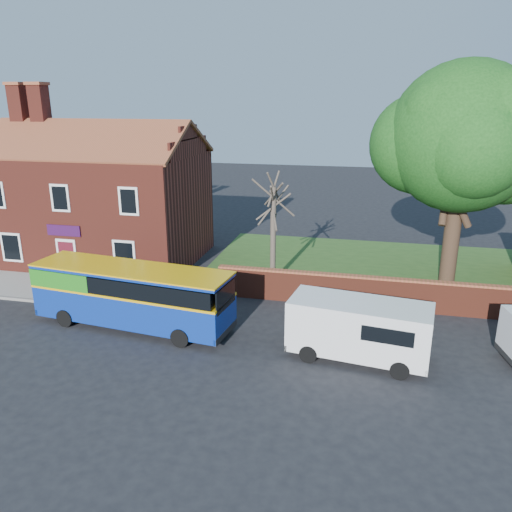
# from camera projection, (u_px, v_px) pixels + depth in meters

# --- Properties ---
(ground) EXTENTS (120.00, 120.00, 0.00)m
(ground) POSITION_uv_depth(u_px,v_px,m) (121.00, 355.00, 19.75)
(ground) COLOR black
(ground) RESTS_ON ground
(pavement) EXTENTS (18.00, 3.50, 0.12)m
(pavement) POSITION_uv_depth(u_px,v_px,m) (51.00, 288.00, 26.56)
(pavement) COLOR gray
(pavement) RESTS_ON ground
(kerb) EXTENTS (18.00, 0.15, 0.14)m
(kerb) POSITION_uv_depth(u_px,v_px,m) (30.00, 300.00, 24.93)
(kerb) COLOR slate
(kerb) RESTS_ON ground
(grass_strip) EXTENTS (26.00, 12.00, 0.04)m
(grass_strip) POSITION_uv_depth(u_px,v_px,m) (430.00, 272.00, 29.09)
(grass_strip) COLOR #426B28
(grass_strip) RESTS_ON ground
(shop_building) EXTENTS (12.30, 8.13, 10.50)m
(shop_building) POSITION_uv_depth(u_px,v_px,m) (100.00, 205.00, 30.89)
(shop_building) COLOR maroon
(shop_building) RESTS_ON ground
(boundary_wall) EXTENTS (22.00, 0.38, 1.60)m
(boundary_wall) POSITION_uv_depth(u_px,v_px,m) (445.00, 298.00, 23.27)
(boundary_wall) COLOR maroon
(boundary_wall) RESTS_ON ground
(bus) EXTENTS (9.19, 3.33, 2.74)m
(bus) POSITION_uv_depth(u_px,v_px,m) (127.00, 293.00, 21.92)
(bus) COLOR navy
(bus) RESTS_ON ground
(van_near) EXTENTS (5.57, 2.85, 2.34)m
(van_near) POSITION_uv_depth(u_px,v_px,m) (359.00, 328.00, 19.14)
(van_near) COLOR white
(van_near) RESTS_ON ground
(large_tree) EXTENTS (9.53, 7.54, 11.63)m
(large_tree) POSITION_uv_depth(u_px,v_px,m) (464.00, 142.00, 25.15)
(large_tree) COLOR black
(large_tree) RESTS_ON ground
(bare_tree) EXTENTS (2.18, 2.59, 5.81)m
(bare_tree) POSITION_uv_depth(u_px,v_px,m) (273.00, 231.00, 26.59)
(bare_tree) COLOR #4C4238
(bare_tree) RESTS_ON ground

